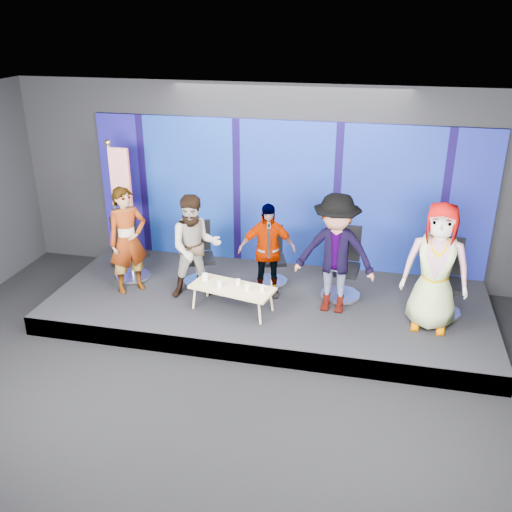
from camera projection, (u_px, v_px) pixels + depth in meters
The scene contains 21 objects.
ground at pixel (229, 408), 7.16m from camera, with size 10.00×10.00×0.00m, color black.
room_walls at pixel (224, 227), 6.20m from camera, with size 10.02×8.02×3.51m.
riser at pixel (269, 305), 9.34m from camera, with size 7.00×3.00×0.30m, color black.
backdrop at pixel (286, 195), 10.06m from camera, with size 7.00×0.08×2.60m, color #15075C.
chair_a at pixel (130, 258), 9.85m from camera, with size 0.87×0.87×1.09m.
panelist_a at pixel (128, 240), 9.19m from camera, with size 0.64×0.42×1.77m, color black.
chair_b at pixel (200, 263), 9.67m from camera, with size 0.78×0.78×1.05m.
panelist_b at pixel (195, 247), 9.01m from camera, with size 0.83×0.65×1.70m, color black.
chair_c at pixel (272, 264), 9.69m from camera, with size 0.68×0.68×0.97m.
panelist_c at pixel (267, 250), 9.06m from camera, with size 0.92×0.38×1.57m, color black.
chair_d at pixel (342, 274), 9.18m from camera, with size 0.70×0.70×1.16m.
panelist_d at pixel (335, 254), 8.53m from camera, with size 1.21×0.70×1.88m, color black.
chair_e at pixel (442, 289), 8.67m from camera, with size 0.74×0.74×1.18m.
panelist_e at pixel (436, 267), 8.05m from camera, with size 0.93×0.61×1.91m, color black.
coffee_table at pixel (232, 289), 8.75m from camera, with size 1.37×0.81×0.39m.
mug_a at pixel (205, 277), 8.94m from camera, with size 0.09×0.09×0.11m, color silver.
mug_b at pixel (220, 284), 8.71m from camera, with size 0.09×0.09×0.10m, color silver.
mug_c at pixel (238, 282), 8.79m from camera, with size 0.07×0.07×0.09m, color silver.
mug_d at pixel (247, 288), 8.60m from camera, with size 0.08×0.08×0.10m, color silver.
mug_e at pixel (262, 288), 8.59m from camera, with size 0.08×0.08×0.09m, color silver.
flag_stand at pixel (119, 202), 9.93m from camera, with size 0.53×0.31×2.31m.
Camera 1 is at (1.63, -5.60, 4.59)m, focal length 40.00 mm.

